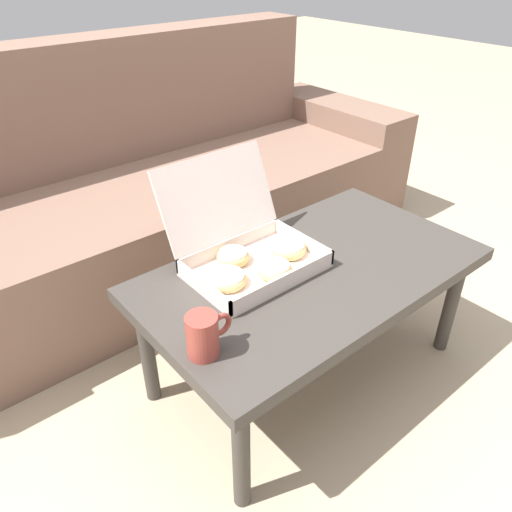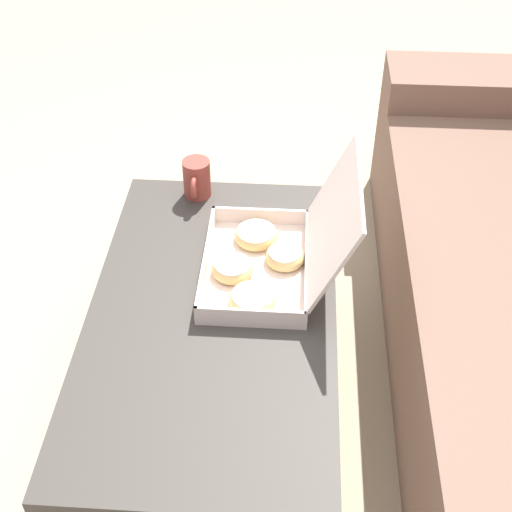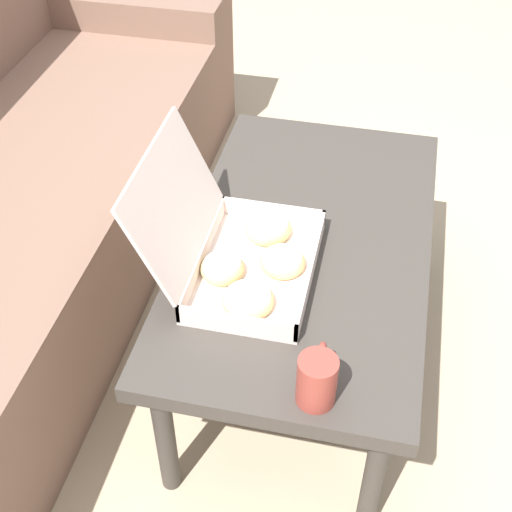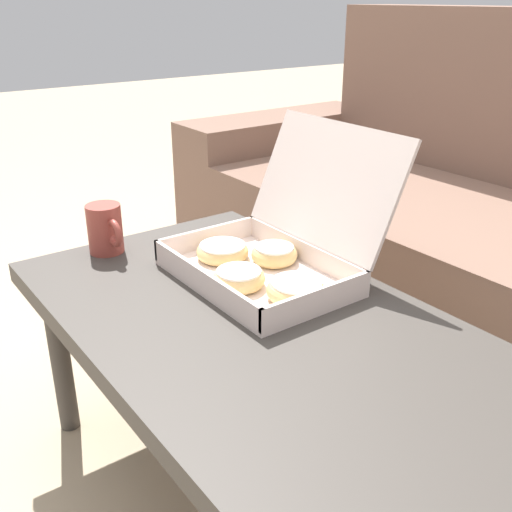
{
  "view_description": "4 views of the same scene",
  "coord_description": "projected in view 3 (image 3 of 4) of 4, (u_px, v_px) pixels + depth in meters",
  "views": [
    {
      "loc": [
        -0.88,
        -0.92,
        1.22
      ],
      "look_at": [
        -0.14,
        -0.02,
        0.46
      ],
      "focal_mm": 35.0,
      "sensor_mm": 36.0,
      "label": 1
    },
    {
      "loc": [
        1.13,
        0.06,
        1.57
      ],
      "look_at": [
        -0.14,
        -0.02,
        0.46
      ],
      "focal_mm": 50.0,
      "sensor_mm": 36.0,
      "label": 2
    },
    {
      "loc": [
        -1.24,
        -0.27,
        1.5
      ],
      "look_at": [
        -0.14,
        -0.02,
        0.46
      ],
      "focal_mm": 50.0,
      "sensor_mm": 36.0,
      "label": 3
    },
    {
      "loc": [
        0.72,
        -0.65,
        0.92
      ],
      "look_at": [
        -0.14,
        -0.02,
        0.46
      ],
      "focal_mm": 42.0,
      "sensor_mm": 36.0,
      "label": 4
    }
  ],
  "objects": [
    {
      "name": "ground_plane",
      "position": [
        259.0,
        346.0,
        1.95
      ],
      "size": [
        12.0,
        12.0,
        0.0
      ],
      "primitive_type": "plane",
      "color": "tan"
    },
    {
      "name": "coffee_mug",
      "position": [
        317.0,
        379.0,
        1.29
      ],
      "size": [
        0.12,
        0.07,
        0.11
      ],
      "color": "#993D33",
      "rests_on": "coffee_table"
    },
    {
      "name": "coffee_table",
      "position": [
        306.0,
        253.0,
        1.68
      ],
      "size": [
        1.0,
        0.57,
        0.41
      ],
      "color": "#3D3833",
      "rests_on": "ground_plane"
    },
    {
      "name": "pastry_box",
      "position": [
        241.0,
        253.0,
        1.54
      ],
      "size": [
        0.37,
        0.35,
        0.28
      ],
      "color": "silver",
      "rests_on": "coffee_table"
    }
  ]
}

